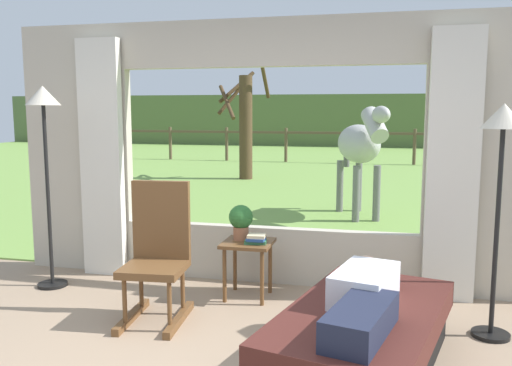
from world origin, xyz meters
TOP-DOWN VIEW (x-y plane):
  - back_wall_with_window at (0.00, 2.26)m, footprint 5.20×0.12m
  - curtain_panel_left at (-1.69, 2.12)m, footprint 0.44×0.10m
  - curtain_panel_right at (1.69, 2.12)m, footprint 0.44×0.10m
  - outdoor_pasture_lawn at (0.00, 13.16)m, footprint 36.00×21.68m
  - distant_hill_ridge at (0.00, 23.00)m, footprint 36.00×2.00m
  - recliner_sofa at (1.00, 0.60)m, footprint 1.28×1.87m
  - reclining_person at (1.00, 0.55)m, footprint 0.47×1.42m
  - rocking_chair at (-0.66, 1.14)m, footprint 0.52×0.72m
  - side_table at (-0.07, 1.76)m, footprint 0.44×0.44m
  - potted_plant at (-0.15, 1.82)m, footprint 0.22×0.22m
  - book_stack at (0.02, 1.70)m, footprint 0.20×0.15m
  - floor_lamp_left at (-1.99, 1.63)m, footprint 0.32×0.32m
  - floor_lamp_right at (1.93, 1.36)m, footprint 0.32×0.32m
  - horse at (0.74, 5.66)m, footprint 1.00×1.80m
  - pasture_tree at (-2.20, 9.85)m, footprint 1.25×1.51m
  - pasture_fence_line at (0.00, 14.34)m, footprint 16.10×0.10m

SIDE VIEW (x-z plane):
  - outdoor_pasture_lawn at x=0.00m, z-range 0.00..0.02m
  - recliner_sofa at x=1.00m, z-range 0.01..0.43m
  - side_table at x=-0.07m, z-range 0.17..0.69m
  - reclining_person at x=1.00m, z-range 0.41..0.63m
  - rocking_chair at x=-0.66m, z-range -0.01..1.11m
  - book_stack at x=0.02m, z-range 0.52..0.60m
  - potted_plant at x=-0.15m, z-range 0.54..0.86m
  - pasture_fence_line at x=0.00m, z-range 0.19..1.29m
  - horse at x=0.74m, z-range 0.29..2.02m
  - curtain_panel_left at x=-1.69m, z-range 0.00..2.40m
  - curtain_panel_right at x=1.69m, z-range 0.00..2.40m
  - distant_hill_ridge at x=0.00m, z-range 0.00..2.40m
  - back_wall_with_window at x=0.00m, z-range -0.03..2.52m
  - pasture_tree at x=-2.20m, z-range -0.08..2.87m
  - floor_lamp_right at x=1.93m, z-range 0.54..2.28m
  - floor_lamp_left at x=-1.99m, z-range 0.59..2.51m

